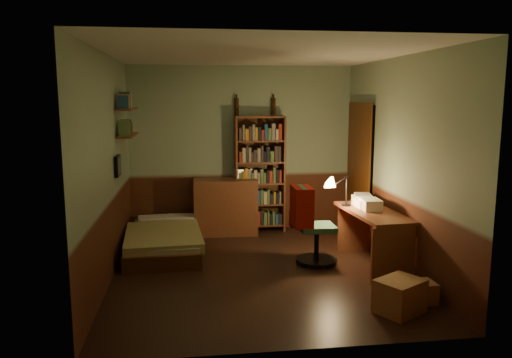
{
  "coord_description": "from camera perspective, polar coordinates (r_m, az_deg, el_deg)",
  "views": [
    {
      "loc": [
        -0.81,
        -5.83,
        2.09
      ],
      "look_at": [
        0.0,
        0.25,
        1.1
      ],
      "focal_mm": 35.0,
      "sensor_mm": 36.0,
      "label": 1
    }
  ],
  "objects": [
    {
      "name": "wall_back",
      "position": [
        7.92,
        -1.68,
        3.44
      ],
      "size": [
        3.5,
        0.02,
        2.6
      ],
      "primitive_type": "cube",
      "color": "gray",
      "rests_on": "ground"
    },
    {
      "name": "desk_lamp",
      "position": [
        6.56,
        10.33,
        -0.18
      ],
      "size": [
        0.24,
        0.24,
        0.67
      ],
      "primitive_type": "cone",
      "rotation": [
        0.0,
        0.0,
        0.26
      ],
      "color": "black",
      "rests_on": "desk"
    },
    {
      "name": "bottle_right",
      "position": [
        7.9,
        1.99,
        8.24
      ],
      "size": [
        0.09,
        0.09,
        0.27
      ],
      "primitive_type": "cylinder",
      "rotation": [
        0.0,
        0.0,
        -0.25
      ],
      "color": "black",
      "rests_on": "bookshelf"
    },
    {
      "name": "dresser",
      "position": [
        7.79,
        -3.51,
        -3.14
      ],
      "size": [
        0.98,
        0.51,
        0.86
      ],
      "primitive_type": "cube",
      "rotation": [
        0.0,
        0.0,
        -0.02
      ],
      "color": "brown",
      "rests_on": "ground"
    },
    {
      "name": "office_chair",
      "position": [
        6.4,
        6.99,
        -4.74
      ],
      "size": [
        0.56,
        0.5,
        1.12
      ],
      "primitive_type": "cube",
      "rotation": [
        0.0,
        0.0,
        -0.01
      ],
      "color": "#2F5C42",
      "rests_on": "ground"
    },
    {
      "name": "wall_shelf_upper",
      "position": [
        6.98,
        -14.55,
        7.73
      ],
      "size": [
        0.2,
        0.9,
        0.03
      ],
      "primitive_type": "cube",
      "color": "brown",
      "rests_on": "wall_left"
    },
    {
      "name": "door_trim",
      "position": [
        7.63,
        11.59,
        0.76
      ],
      "size": [
        0.02,
        0.98,
        2.08
      ],
      "primitive_type": "cube",
      "color": "#40210B",
      "rests_on": "ground"
    },
    {
      "name": "red_jacket",
      "position": [
        6.2,
        7.94,
        2.37
      ],
      "size": [
        0.24,
        0.43,
        0.5
      ],
      "primitive_type": "cube",
      "rotation": [
        0.0,
        0.0,
        -0.03
      ],
      "color": "#AA1508",
      "rests_on": "office_chair"
    },
    {
      "name": "doorway",
      "position": [
        7.64,
        11.83,
        0.77
      ],
      "size": [
        0.06,
        0.9,
        2.0
      ],
      "primitive_type": "cube",
      "color": "black",
      "rests_on": "ground"
    },
    {
      "name": "ceiling",
      "position": [
        5.91,
        0.33,
        14.22
      ],
      "size": [
        3.5,
        4.0,
        0.02
      ],
      "primitive_type": "cube",
      "color": "silver",
      "rests_on": "wall_back"
    },
    {
      "name": "wall_right",
      "position": [
        6.42,
        16.09,
        1.74
      ],
      "size": [
        0.02,
        4.0,
        2.6
      ],
      "primitive_type": "cube",
      "color": "gray",
      "rests_on": "ground"
    },
    {
      "name": "wall_front",
      "position": [
        3.98,
        4.28,
        -2.28
      ],
      "size": [
        3.5,
        0.02,
        2.6
      ],
      "primitive_type": "cube",
      "color": "gray",
      "rests_on": "ground"
    },
    {
      "name": "bookshelf",
      "position": [
        7.84,
        0.42,
        0.53
      ],
      "size": [
        0.79,
        0.28,
        1.83
      ],
      "primitive_type": "cube",
      "rotation": [
        0.0,
        0.0,
        0.05
      ],
      "color": "brown",
      "rests_on": "ground"
    },
    {
      "name": "wall_left",
      "position": [
        5.96,
        -16.7,
        1.17
      ],
      "size": [
        0.02,
        4.0,
        2.6
      ],
      "primitive_type": "cube",
      "color": "gray",
      "rests_on": "ground"
    },
    {
      "name": "framed_picture",
      "position": [
        6.55,
        -15.51,
        1.46
      ],
      "size": [
        0.04,
        0.32,
        0.26
      ],
      "primitive_type": "cube",
      "color": "black",
      "rests_on": "wall_left"
    },
    {
      "name": "floor",
      "position": [
        6.25,
        0.31,
        -10.47
      ],
      "size": [
        3.5,
        4.0,
        0.02
      ],
      "primitive_type": "cube",
      "color": "black",
      "rests_on": "ground"
    },
    {
      "name": "bottle_left",
      "position": [
        7.82,
        -2.24,
        8.22
      ],
      "size": [
        0.08,
        0.08,
        0.27
      ],
      "primitive_type": "cylinder",
      "rotation": [
        0.0,
        0.0,
        -0.13
      ],
      "color": "black",
      "rests_on": "bookshelf"
    },
    {
      "name": "paper_stack",
      "position": [
        6.87,
        12.13,
        -2.16
      ],
      "size": [
        0.25,
        0.31,
        0.11
      ],
      "primitive_type": "cube",
      "rotation": [
        0.0,
        0.0,
        -0.18
      ],
      "color": "silver",
      "rests_on": "desk"
    },
    {
      "name": "cardboard_box_b",
      "position": [
        5.56,
        18.16,
        -12.18
      ],
      "size": [
        0.32,
        0.27,
        0.22
      ],
      "primitive_type": "cube",
      "rotation": [
        0.0,
        0.0,
        0.04
      ],
      "color": "#9C6D42",
      "rests_on": "ground"
    },
    {
      "name": "bed",
      "position": [
        7.05,
        -10.47,
        -6.0
      ],
      "size": [
        0.99,
        1.8,
        0.53
      ],
      "primitive_type": "cube",
      "rotation": [
        0.0,
        0.0,
        0.02
      ],
      "color": "olive",
      "rests_on": "ground"
    },
    {
      "name": "wall_shelf_lower",
      "position": [
        7.0,
        -14.43,
        4.86
      ],
      "size": [
        0.2,
        0.9,
        0.03
      ],
      "primitive_type": "cube",
      "color": "brown",
      "rests_on": "wall_left"
    },
    {
      "name": "desk",
      "position": [
        6.47,
        13.16,
        -6.64
      ],
      "size": [
        0.65,
        1.36,
        0.71
      ],
      "primitive_type": "cube",
      "rotation": [
        0.0,
        0.0,
        0.08
      ],
      "color": "brown",
      "rests_on": "ground"
    },
    {
      "name": "cardboard_box_a",
      "position": [
        5.25,
        16.1,
        -12.71
      ],
      "size": [
        0.56,
        0.53,
        0.33
      ],
      "primitive_type": "cube",
      "rotation": [
        0.0,
        0.0,
        0.55
      ],
      "color": "#9C6D42",
      "rests_on": "ground"
    },
    {
      "name": "mini_stereo",
      "position": [
        7.85,
        -1.55,
        0.69
      ],
      "size": [
        0.31,
        0.27,
        0.14
      ],
      "primitive_type": "cube",
      "rotation": [
        0.0,
        0.0,
        0.3
      ],
      "color": "#B2B2B7",
      "rests_on": "dresser"
    }
  ]
}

